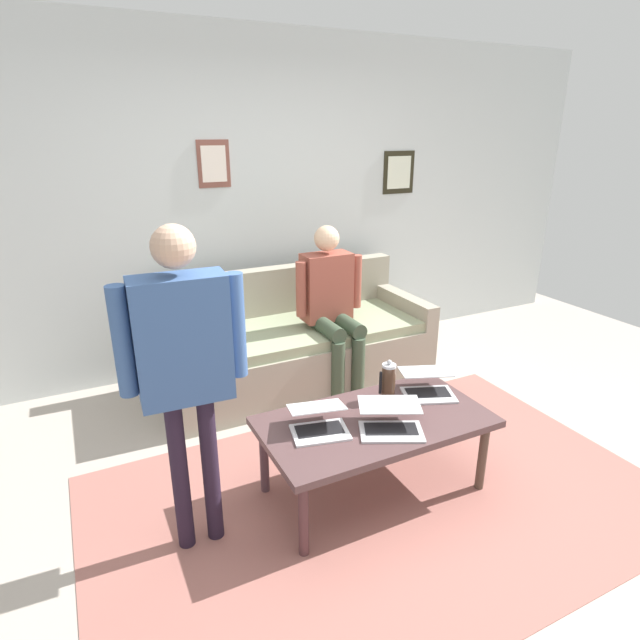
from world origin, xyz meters
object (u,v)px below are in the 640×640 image
at_px(coffee_table, 375,426).
at_px(person_seated, 331,300).
at_px(laptop_left, 427,387).
at_px(laptop_right, 319,423).
at_px(laptop_center, 391,422).
at_px(person_standing, 184,355).
at_px(french_press, 388,381).
at_px(couch, 296,345).

bearing_deg(coffee_table, person_seated, -106.87).
xyz_separation_m(laptop_left, laptop_right, (0.76, 0.08, -0.00)).
height_order(laptop_center, person_standing, person_standing).
relative_size(french_press, person_standing, 0.15).
height_order(coffee_table, french_press, french_press).
height_order(laptop_left, person_seated, person_seated).
bearing_deg(laptop_right, person_seated, -120.23).
height_order(laptop_left, french_press, french_press).
distance_m(coffee_table, laptop_right, 0.34).
distance_m(couch, person_seated, 0.52).
height_order(couch, coffee_table, couch).
bearing_deg(french_press, person_seated, -99.84).
relative_size(person_standing, person_seated, 1.24).
height_order(laptop_center, french_press, french_press).
distance_m(laptop_right, french_press, 0.54).
bearing_deg(laptop_left, french_press, -13.37).
distance_m(coffee_table, laptop_left, 0.46).
relative_size(french_press, person_seated, 0.19).
distance_m(laptop_center, person_seated, 1.43).
bearing_deg(french_press, laptop_left, 166.63).
bearing_deg(couch, laptop_right, 70.57).
bearing_deg(person_standing, couch, -129.19).
bearing_deg(french_press, coffee_table, 41.68).
xyz_separation_m(laptop_left, person_standing, (1.41, 0.06, 0.51)).
bearing_deg(french_press, laptop_center, 58.99).
bearing_deg(laptop_right, couch, -109.43).
relative_size(laptop_center, person_standing, 0.27).
bearing_deg(laptop_center, couch, -95.85).
bearing_deg(couch, person_standing, 50.81).
distance_m(laptop_left, laptop_center, 0.48).
bearing_deg(laptop_right, laptop_left, -174.17).
xyz_separation_m(laptop_left, laptop_center, (0.42, 0.23, -0.00)).
bearing_deg(person_standing, french_press, -174.18).
xyz_separation_m(couch, coffee_table, (0.18, 1.47, 0.11)).
distance_m(laptop_right, person_seated, 1.42).
bearing_deg(laptop_center, coffee_table, -82.50).
bearing_deg(laptop_center, person_seated, -104.83).
xyz_separation_m(coffee_table, laptop_center, (-0.02, 0.12, 0.09)).
relative_size(laptop_left, french_press, 1.61).
height_order(coffee_table, laptop_right, laptop_right).
height_order(laptop_center, person_seated, person_seated).
relative_size(laptop_right, person_standing, 0.22).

